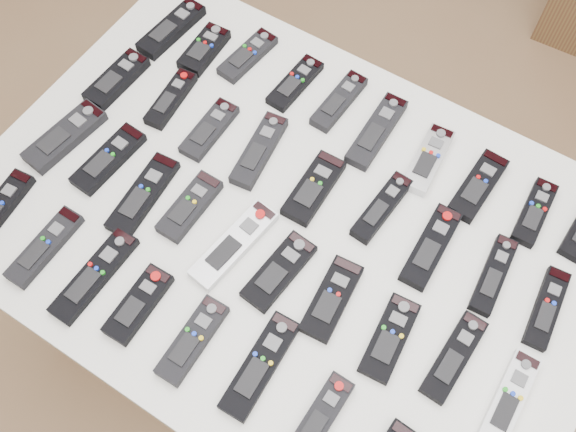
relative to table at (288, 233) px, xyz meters
The scene contains 36 objects.
ground 0.73m from the table, 15.03° to the right, with size 4.00×4.00×0.00m, color #8A6546.
table is the anchor object (origin of this frame).
remote_0 0.57m from the table, 151.17° to the left, with size 0.05×0.18×0.02m, color black.
remote_1 0.48m from the table, 146.36° to the left, with size 0.06×0.14×0.02m, color black.
remote_2 0.43m from the table, 134.91° to the left, with size 0.05×0.16×0.02m, color black.
remote_3 0.34m from the table, 119.84° to the left, with size 0.05×0.16×0.02m, color black.
remote_4 0.31m from the table, 101.35° to the left, with size 0.05×0.16×0.02m, color black.
remote_5 0.29m from the table, 80.29° to the left, with size 0.05×0.19×0.02m, color black.
remote_6 0.33m from the table, 57.65° to the left, with size 0.05×0.17×0.02m, color #B7B7BC.
remote_7 0.40m from the table, 43.26° to the left, with size 0.06×0.17×0.02m, color black.
remote_8 0.49m from the table, 34.06° to the left, with size 0.05×0.15×0.02m, color black.
remote_10 0.52m from the table, behind, with size 0.06×0.16×0.02m, color black.
remote_11 0.39m from the table, 163.55° to the left, with size 0.04×0.16×0.02m, color black.
remote_12 0.28m from the table, 160.70° to the left, with size 0.05×0.15×0.02m, color black.
remote_13 0.18m from the table, 143.28° to the left, with size 0.05×0.18×0.02m, color black.
remote_14 0.11m from the table, 85.18° to the left, with size 0.06×0.16×0.02m, color black.
remote_15 0.20m from the table, 39.60° to the left, with size 0.04×0.17×0.02m, color black.
remote_16 0.29m from the table, 19.74° to the left, with size 0.05×0.18×0.02m, color black.
remote_17 0.41m from the table, 15.24° to the left, with size 0.04×0.16×0.02m, color black.
remote_18 0.51m from the table, 11.24° to the left, with size 0.04×0.16×0.02m, color black.
remote_19 0.51m from the table, 169.88° to the right, with size 0.06×0.19×0.02m, color black.
remote_20 0.40m from the table, 167.89° to the right, with size 0.06×0.17×0.02m, color black.
remote_21 0.30m from the table, 157.76° to the right, with size 0.06×0.19×0.02m, color black.
remote_22 0.21m from the table, 154.92° to the right, with size 0.05×0.15×0.02m, color black.
remote_23 0.14m from the table, 118.77° to the right, with size 0.05×0.20×0.02m, color #B7B7BC.
remote_24 0.13m from the table, 66.04° to the right, with size 0.06×0.16×0.02m, color black.
remote_25 0.20m from the table, 31.77° to the right, with size 0.06×0.16×0.02m, color black.
remote_26 0.31m from the table, 20.42° to the right, with size 0.06×0.16×0.02m, color black.
remote_27 0.41m from the table, 10.69° to the right, with size 0.05×0.17×0.02m, color black.
remote_28 0.52m from the table, 10.32° to the right, with size 0.05×0.18×0.02m, color silver.
remote_30 0.48m from the table, 139.94° to the right, with size 0.05×0.17×0.02m, color black.
remote_31 0.39m from the table, 129.13° to the right, with size 0.05×0.20×0.02m, color black.
remote_32 0.34m from the table, 114.51° to the right, with size 0.05×0.15×0.02m, color black.
remote_33 0.31m from the table, 92.28° to the right, with size 0.05×0.17×0.02m, color black.
remote_34 0.30m from the table, 67.01° to the right, with size 0.05×0.20×0.02m, color black.
remote_35 0.39m from the table, 49.32° to the right, with size 0.05×0.16×0.02m, color black.
Camera 1 is at (0.19, -0.45, 1.91)m, focal length 40.00 mm.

